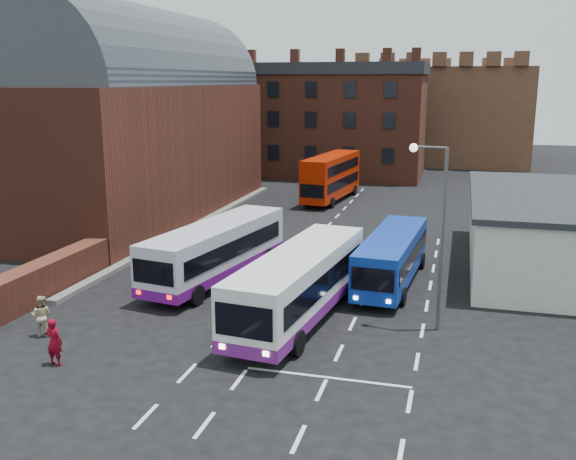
% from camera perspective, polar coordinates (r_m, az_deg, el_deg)
% --- Properties ---
extents(ground, '(180.00, 180.00, 0.00)m').
position_cam_1_polar(ground, '(27.53, -5.54, -9.06)').
color(ground, black).
extents(railway_station, '(12.00, 28.00, 16.00)m').
position_cam_1_polar(railway_station, '(51.21, -13.83, 9.70)').
color(railway_station, '#602B1E').
rests_on(railway_station, ground).
extents(forecourt_wall, '(1.20, 10.00, 1.80)m').
position_cam_1_polar(forecourt_wall, '(33.62, -20.86, -4.11)').
color(forecourt_wall, '#602B1E').
rests_on(forecourt_wall, ground).
extents(cream_building, '(10.40, 16.40, 4.25)m').
position_cam_1_polar(cream_building, '(39.10, 23.39, -0.09)').
color(cream_building, beige).
rests_on(cream_building, ground).
extents(brick_terrace, '(22.00, 10.00, 11.00)m').
position_cam_1_polar(brick_terrace, '(71.59, 2.97, 9.22)').
color(brick_terrace, brown).
rests_on(brick_terrace, ground).
extents(castle_keep, '(22.00, 22.00, 12.00)m').
position_cam_1_polar(castle_keep, '(89.95, 13.37, 10.01)').
color(castle_keep, brown).
rests_on(castle_keep, ground).
extents(bus_white_outbound, '(4.34, 11.31, 3.01)m').
position_cam_1_polar(bus_white_outbound, '(34.13, -6.37, -1.53)').
color(bus_white_outbound, silver).
rests_on(bus_white_outbound, ground).
extents(bus_white_inbound, '(3.87, 11.57, 3.10)m').
position_cam_1_polar(bus_white_inbound, '(28.21, 1.04, -4.50)').
color(bus_white_inbound, silver).
rests_on(bus_white_inbound, ground).
extents(bus_blue, '(2.99, 9.88, 2.66)m').
position_cam_1_polar(bus_blue, '(33.65, 9.25, -2.20)').
color(bus_blue, '#0C2E9D').
rests_on(bus_blue, ground).
extents(bus_red_double, '(3.44, 10.23, 4.01)m').
position_cam_1_polar(bus_red_double, '(56.63, 3.87, 4.74)').
color(bus_red_double, '#A71901').
rests_on(bus_red_double, ground).
extents(street_lamp, '(1.59, 0.46, 7.88)m').
position_cam_1_polar(street_lamp, '(27.08, 13.06, 0.82)').
color(street_lamp, '#525255').
rests_on(street_lamp, ground).
extents(pedestrian_red, '(0.69, 0.47, 1.83)m').
position_cam_1_polar(pedestrian_red, '(25.67, -20.07, -9.33)').
color(pedestrian_red, maroon).
rests_on(pedestrian_red, ground).
extents(pedestrian_beige, '(0.96, 0.82, 1.75)m').
position_cam_1_polar(pedestrian_beige, '(28.67, -21.07, -7.13)').
color(pedestrian_beige, tan).
rests_on(pedestrian_beige, ground).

